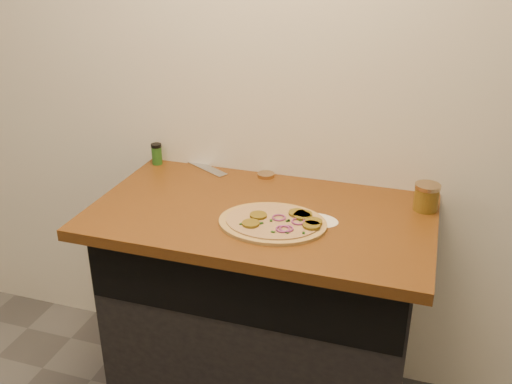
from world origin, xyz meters
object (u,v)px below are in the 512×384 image
(pizza, at_px, (275,222))
(salsa_jar, at_px, (426,197))
(spice_shaker, at_px, (157,154))
(chefs_knife, at_px, (194,161))

(pizza, relative_size, salsa_jar, 3.99)
(salsa_jar, distance_m, spice_shaker, 1.10)
(salsa_jar, bearing_deg, chefs_knife, 170.40)
(pizza, height_order, salsa_jar, salsa_jar)
(pizza, xyz_separation_m, spice_shaker, (-0.62, 0.37, 0.04))
(pizza, distance_m, chefs_knife, 0.65)
(spice_shaker, bearing_deg, chefs_knife, 22.57)
(pizza, xyz_separation_m, salsa_jar, (0.48, 0.27, 0.04))
(chefs_knife, bearing_deg, pizza, -41.90)
(pizza, height_order, chefs_knife, pizza)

